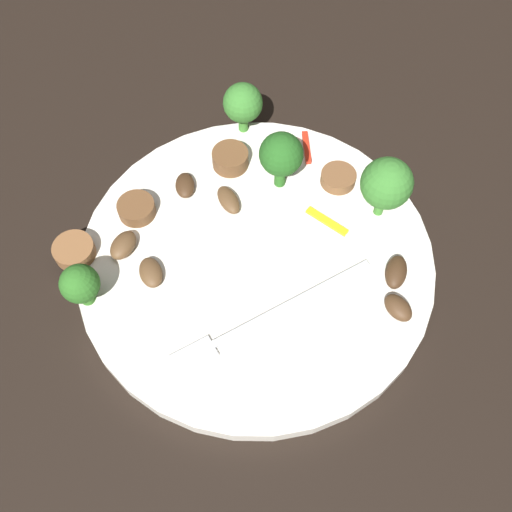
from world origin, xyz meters
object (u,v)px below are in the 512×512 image
(plate, at_px, (256,260))
(broccoli_floret_0, at_px, (243,104))
(sausage_slice_0, at_px, (230,159))
(mushroom_3, at_px, (398,308))
(mushroom_2, at_px, (151,272))
(mushroom_1, at_px, (396,272))
(pepper_strip_1, at_px, (327,221))
(sausage_slice_3, at_px, (338,178))
(mushroom_4, at_px, (123,245))
(mushroom_5, at_px, (229,200))
(pepper_strip_0, at_px, (307,147))
(broccoli_floret_3, at_px, (80,284))
(sausage_slice_2, at_px, (74,250))
(broccoli_floret_1, at_px, (281,155))
(fork, at_px, (259,321))
(sausage_slice_1, at_px, (137,209))
(mushroom_0, at_px, (185,185))

(plate, xyz_separation_m, broccoli_floret_0, (-0.10, -0.10, 0.04))
(sausage_slice_0, xyz_separation_m, mushroom_3, (0.03, 0.20, -0.00))
(mushroom_2, height_order, mushroom_3, mushroom_3)
(mushroom_1, relative_size, pepper_strip_1, 0.77)
(sausage_slice_3, xyz_separation_m, mushroom_4, (0.17, -0.10, 0.00))
(mushroom_2, xyz_separation_m, mushroom_5, (-0.10, 0.00, -0.00))
(sausage_slice_3, height_order, mushroom_3, mushroom_3)
(pepper_strip_0, distance_m, pepper_strip_1, 0.08)
(pepper_strip_0, bearing_deg, broccoli_floret_3, -9.29)
(sausage_slice_2, relative_size, mushroom_3, 1.32)
(mushroom_1, relative_size, mushroom_3, 1.21)
(broccoli_floret_0, xyz_separation_m, mushroom_4, (0.17, 0.01, -0.03))
(broccoli_floret_3, xyz_separation_m, sausage_slice_3, (-0.23, 0.08, -0.02))
(mushroom_3, bearing_deg, mushroom_5, -87.37)
(broccoli_floret_1, height_order, pepper_strip_1, broccoli_floret_1)
(broccoli_floret_1, distance_m, sausage_slice_3, 0.06)
(fork, bearing_deg, broccoli_floret_0, -115.61)
(broccoli_floret_0, relative_size, sausage_slice_3, 1.67)
(mushroom_5, bearing_deg, plate, 64.27)
(sausage_slice_1, relative_size, mushroom_2, 1.13)
(fork, height_order, mushroom_1, mushroom_1)
(broccoli_floret_3, height_order, sausage_slice_0, broccoli_floret_3)
(sausage_slice_1, xyz_separation_m, mushroom_1, (-0.09, 0.21, 0.00))
(mushroom_1, height_order, mushroom_4, same)
(sausage_slice_0, height_order, mushroom_0, sausage_slice_0)
(mushroom_1, distance_m, mushroom_5, 0.16)
(plate, relative_size, sausage_slice_2, 8.71)
(plate, height_order, mushroom_5, mushroom_5)
(pepper_strip_0, bearing_deg, mushroom_1, 66.53)
(sausage_slice_1, height_order, mushroom_1, same)
(broccoli_floret_1, relative_size, mushroom_5, 1.88)
(pepper_strip_1, bearing_deg, mushroom_4, -40.97)
(plate, xyz_separation_m, sausage_slice_3, (-0.11, 0.01, 0.01))
(broccoli_floret_0, xyz_separation_m, pepper_strip_1, (0.03, 0.13, -0.03))
(broccoli_floret_0, height_order, pepper_strip_1, broccoli_floret_0)
(broccoli_floret_0, xyz_separation_m, broccoli_floret_1, (0.03, 0.07, 0.01))
(broccoli_floret_0, xyz_separation_m, sausage_slice_2, (0.20, -0.02, -0.03))
(broccoli_floret_1, bearing_deg, sausage_slice_2, -26.62)
(broccoli_floret_1, bearing_deg, sausage_slice_3, 131.97)
(sausage_slice_1, distance_m, pepper_strip_0, 0.17)
(fork, height_order, mushroom_3, mushroom_3)
(sausage_slice_3, bearing_deg, pepper_strip_0, -104.90)
(broccoli_floret_0, relative_size, mushroom_4, 1.82)
(broccoli_floret_0, bearing_deg, pepper_strip_1, 74.58)
(broccoli_floret_1, bearing_deg, broccoli_floret_0, -112.60)
(mushroom_2, bearing_deg, broccoli_floret_0, -164.76)
(mushroom_1, xyz_separation_m, pepper_strip_0, (-0.06, -0.14, -0.00))
(plate, height_order, mushroom_3, mushroom_3)
(broccoli_floret_0, xyz_separation_m, mushroom_3, (0.07, 0.22, -0.03))
(plate, height_order, pepper_strip_0, pepper_strip_0)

